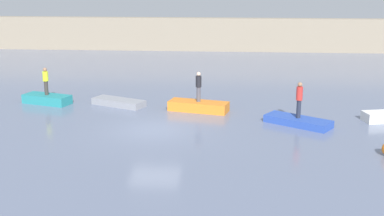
{
  "coord_description": "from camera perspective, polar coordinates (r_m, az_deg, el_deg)",
  "views": [
    {
      "loc": [
        3.71,
        -23.62,
        7.41
      ],
      "look_at": [
        1.74,
        1.5,
        0.74
      ],
      "focal_mm": 47.51,
      "sensor_mm": 36.0,
      "label": 1
    }
  ],
  "objects": [
    {
      "name": "person_dark_shirt",
      "position": [
        28.01,
        0.74,
        2.57
      ],
      "size": [
        0.32,
        0.32,
        1.67
      ],
      "color": "#4C4C56",
      "rests_on": "rowboat_orange"
    },
    {
      "name": "ground_plane",
      "position": [
        25.03,
        -4.24,
        -2.44
      ],
      "size": [
        120.0,
        120.0,
        0.0
      ],
      "primitive_type": "plane",
      "color": "slate"
    },
    {
      "name": "rowboat_blue",
      "position": [
        26.26,
        11.81,
        -1.47
      ],
      "size": [
        3.46,
        2.84,
        0.37
      ],
      "primitive_type": "cube",
      "rotation": [
        0.0,
        0.0,
        -0.58
      ],
      "color": "#2B4CAD",
      "rests_on": "ground_plane"
    },
    {
      "name": "person_red_shirt",
      "position": [
        25.95,
        11.95,
        1.11
      ],
      "size": [
        0.32,
        0.32,
        1.84
      ],
      "color": "#232838",
      "rests_on": "rowboat_blue"
    },
    {
      "name": "person_hiviz_shirt",
      "position": [
        30.9,
        -16.11,
        3.06
      ],
      "size": [
        0.32,
        0.32,
        1.62
      ],
      "color": "#38332D",
      "rests_on": "rowboat_teal"
    },
    {
      "name": "rowboat_orange",
      "position": [
        28.29,
        0.73,
        0.2
      ],
      "size": [
        3.47,
        1.88,
        0.54
      ],
      "primitive_type": "cube",
      "rotation": [
        0.0,
        0.0,
        -0.24
      ],
      "color": "orange",
      "rests_on": "ground_plane"
    },
    {
      "name": "rowboat_teal",
      "position": [
        31.15,
        -15.96,
        0.97
      ],
      "size": [
        3.02,
        1.89,
        0.52
      ],
      "primitive_type": "cube",
      "rotation": [
        0.0,
        0.0,
        -0.3
      ],
      "color": "teal",
      "rests_on": "ground_plane"
    },
    {
      "name": "rowboat_grey",
      "position": [
        29.82,
        -8.23,
        0.64
      ],
      "size": [
        3.33,
        2.28,
        0.37
      ],
      "primitive_type": "cube",
      "rotation": [
        0.0,
        0.0,
        -0.42
      ],
      "color": "gray",
      "rests_on": "ground_plane"
    },
    {
      "name": "embankment_wall",
      "position": [
        50.92,
        0.29,
        8.28
      ],
      "size": [
        80.0,
        1.2,
        3.24
      ],
      "primitive_type": "cube",
      "color": "gray",
      "rests_on": "ground_plane"
    }
  ]
}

